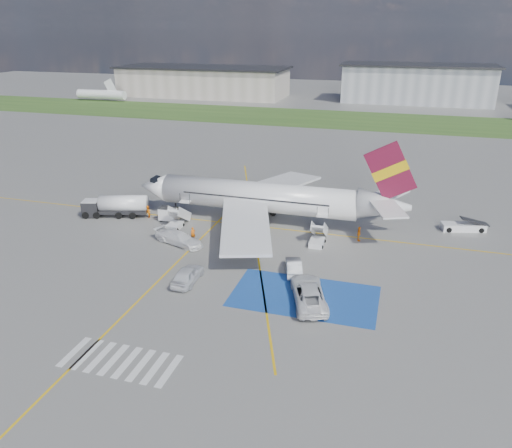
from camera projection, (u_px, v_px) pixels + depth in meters
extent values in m
plane|color=#60605E|center=(222.00, 265.00, 54.48)|extent=(400.00, 400.00, 0.00)
cube|color=#2D4C1E|center=(340.00, 119.00, 139.03)|extent=(400.00, 30.00, 0.01)
cube|color=gold|center=(254.00, 226.00, 65.16)|extent=(120.00, 0.20, 0.01)
cube|color=gold|center=(135.00, 304.00, 46.90)|extent=(0.20, 60.00, 0.01)
cube|color=gold|center=(254.00, 226.00, 65.16)|extent=(20.71, 56.45, 0.01)
cube|color=#184393|center=(304.00, 296.00, 48.26)|extent=(14.00, 8.00, 0.01)
cube|color=silver|center=(74.00, 352.00, 40.04)|extent=(0.60, 4.00, 0.01)
cube|color=silver|center=(87.00, 354.00, 39.72)|extent=(0.60, 4.00, 0.01)
cube|color=silver|center=(100.00, 357.00, 39.41)|extent=(0.60, 4.00, 0.01)
cube|color=silver|center=(114.00, 360.00, 39.09)|extent=(0.60, 4.00, 0.01)
cube|color=silver|center=(127.00, 362.00, 38.77)|extent=(0.60, 4.00, 0.01)
cube|color=silver|center=(141.00, 365.00, 38.45)|extent=(0.60, 4.00, 0.01)
cube|color=silver|center=(155.00, 368.00, 38.14)|extent=(0.60, 4.00, 0.01)
cube|color=silver|center=(169.00, 371.00, 37.82)|extent=(0.60, 4.00, 0.01)
cube|color=gray|center=(203.00, 82.00, 182.91)|extent=(60.00, 22.00, 10.00)
cube|color=gray|center=(417.00, 84.00, 167.11)|extent=(48.00, 18.00, 12.00)
cylinder|color=silver|center=(258.00, 197.00, 65.68)|extent=(26.00, 3.90, 3.90)
cone|color=silver|center=(155.00, 187.00, 69.65)|extent=(4.00, 3.90, 3.90)
cube|color=black|center=(158.00, 180.00, 69.10)|extent=(1.67, 1.90, 0.82)
cone|color=silver|center=(384.00, 206.00, 61.24)|extent=(6.50, 3.90, 3.90)
cube|color=silver|center=(246.00, 225.00, 58.07)|extent=(9.86, 15.95, 1.40)
cube|color=silver|center=(281.00, 183.00, 73.20)|extent=(9.86, 15.95, 1.40)
cylinder|color=#38383A|center=(245.00, 226.00, 61.43)|extent=(3.40, 2.10, 2.10)
cylinder|color=#38383A|center=(269.00, 198.00, 71.40)|extent=(3.40, 2.10, 2.10)
cube|color=maroon|center=(390.00, 171.00, 59.52)|extent=(6.62, 0.30, 7.45)
cube|color=gold|center=(390.00, 171.00, 59.52)|extent=(4.36, 0.40, 3.08)
cube|color=silver|center=(389.00, 209.00, 57.97)|extent=(4.73, 5.95, 0.49)
cube|color=silver|center=(391.00, 193.00, 63.67)|extent=(4.73, 5.95, 0.49)
cube|color=black|center=(254.00, 199.00, 63.80)|extent=(19.50, 0.04, 0.18)
cube|color=black|center=(262.00, 190.00, 67.29)|extent=(19.50, 0.04, 0.18)
cube|color=silver|center=(179.00, 214.00, 65.22)|extent=(1.40, 3.73, 2.32)
cube|color=silver|center=(185.00, 202.00, 66.53)|extent=(1.40, 1.00, 0.12)
cylinder|color=black|center=(180.00, 197.00, 66.51)|extent=(0.06, 0.06, 1.10)
cylinder|color=black|center=(190.00, 198.00, 66.14)|extent=(0.06, 0.06, 1.10)
cube|color=silver|center=(175.00, 226.00, 64.21)|extent=(1.60, 2.40, 0.70)
cube|color=silver|center=(319.00, 229.00, 60.32)|extent=(1.40, 3.73, 2.32)
cube|color=silver|center=(323.00, 216.00, 61.62)|extent=(1.40, 1.00, 0.12)
cylinder|color=black|center=(317.00, 211.00, 61.60)|extent=(0.06, 0.06, 1.10)
cylinder|color=black|center=(328.00, 212.00, 61.23)|extent=(0.06, 0.06, 1.10)
cube|color=silver|center=(317.00, 243.00, 59.31)|extent=(1.60, 2.40, 0.70)
cube|color=black|center=(92.00, 208.00, 68.20)|extent=(2.68, 2.68, 2.16)
cylinder|color=silver|center=(123.00, 203.00, 67.85)|extent=(6.75, 3.84, 2.16)
cube|color=black|center=(124.00, 211.00, 68.26)|extent=(6.75, 3.84, 0.47)
cube|color=silver|center=(168.00, 214.00, 66.55)|extent=(2.28, 1.40, 1.57)
cube|color=black|center=(167.00, 208.00, 66.24)|extent=(2.16, 1.29, 0.13)
cube|color=silver|center=(463.00, 227.00, 63.67)|extent=(5.66, 3.07, 0.90)
cube|color=black|center=(475.00, 221.00, 63.33)|extent=(3.74, 2.17, 1.00)
imported|color=silver|center=(188.00, 275.00, 50.57)|extent=(2.13, 5.08, 1.72)
imported|color=#B9BCC1|center=(294.00, 266.00, 52.60)|extent=(2.77, 4.80, 1.50)
imported|color=silver|center=(309.00, 290.00, 47.03)|extent=(4.65, 6.76, 2.32)
imported|color=white|center=(179.00, 236.00, 59.47)|extent=(5.49, 3.65, 1.99)
imported|color=orange|center=(193.00, 234.00, 60.66)|extent=(0.70, 0.69, 1.63)
imported|color=orange|center=(148.00, 212.00, 67.65)|extent=(0.87, 0.99, 1.73)
imported|color=orange|center=(359.00, 234.00, 60.32)|extent=(0.50, 1.09, 1.83)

